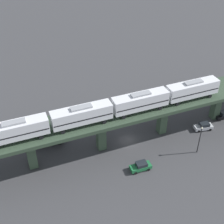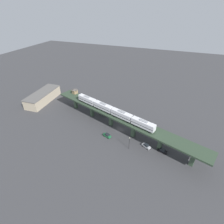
{
  "view_description": "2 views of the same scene",
  "coord_description": "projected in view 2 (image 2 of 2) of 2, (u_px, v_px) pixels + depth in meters",
  "views": [
    {
      "loc": [
        -38.47,
        37.67,
        47.06
      ],
      "look_at": [
        0.12,
        4.74,
        10.2
      ],
      "focal_mm": 50.0,
      "sensor_mm": 36.0,
      "label": 1
    },
    {
      "loc": [
        -72.43,
        -23.24,
        59.59
      ],
      "look_at": [
        0.12,
        4.74,
        10.2
      ],
      "focal_mm": 28.0,
      "sensor_mm": 36.0,
      "label": 2
    }
  ],
  "objects": [
    {
      "name": "subway_train",
      "position": [
        112.0,
        110.0,
        91.56
      ],
      "size": [
        18.51,
        48.1,
        4.45
      ],
      "color": "silver",
      "rests_on": "elevated_viaduct"
    },
    {
      "name": "street_lamp",
      "position": [
        129.0,
        142.0,
        81.28
      ],
      "size": [
        0.44,
        0.44,
        6.94
      ],
      "color": "black",
      "rests_on": "ground"
    },
    {
      "name": "warehouse_building",
      "position": [
        43.0,
        97.0,
        121.43
      ],
      "size": [
        29.13,
        11.93,
        6.8
      ],
      "color": "tan",
      "rests_on": "ground"
    },
    {
      "name": "elevated_viaduct",
      "position": [
        121.0,
        118.0,
        91.96
      ],
      "size": [
        37.26,
        89.89,
        8.7
      ],
      "color": "#2C3D2C",
      "rests_on": "ground"
    },
    {
      "name": "signal_hut",
      "position": [
        75.0,
        91.0,
        113.07
      ],
      "size": [
        4.08,
        4.08,
        3.4
      ],
      "color": "#8C7251",
      "rests_on": "elevated_viaduct"
    },
    {
      "name": "ground_plane",
      "position": [
        120.0,
        129.0,
        96.05
      ],
      "size": [
        400.0,
        400.0,
        0.0
      ],
      "primitive_type": "plane",
      "color": "#38383A"
    },
    {
      "name": "delivery_truck",
      "position": [
        104.0,
        111.0,
        108.43
      ],
      "size": [
        6.03,
        7.16,
        3.2
      ],
      "color": "#333338",
      "rests_on": "ground"
    },
    {
      "name": "street_car_silver",
      "position": [
        146.0,
        146.0,
        83.77
      ],
      "size": [
        3.71,
        4.72,
        1.89
      ],
      "color": "#B7BABF",
      "rests_on": "ground"
    },
    {
      "name": "street_car_black",
      "position": [
        162.0,
        151.0,
        81.13
      ],
      "size": [
        3.09,
        4.74,
        1.89
      ],
      "color": "black",
      "rests_on": "ground"
    },
    {
      "name": "street_car_green",
      "position": [
        107.0,
        135.0,
        90.32
      ],
      "size": [
        3.25,
        4.75,
        1.89
      ],
      "color": "#1E6638",
      "rests_on": "ground"
    }
  ]
}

